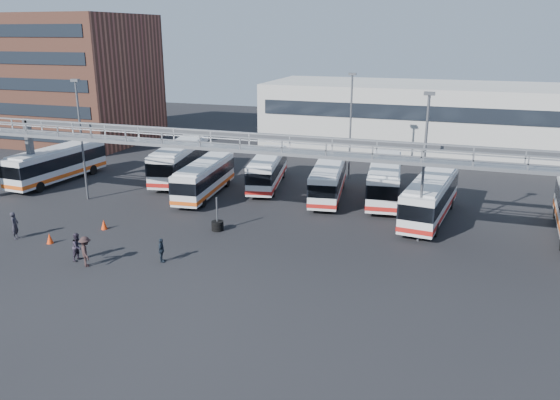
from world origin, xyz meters
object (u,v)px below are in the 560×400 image
(cone_left, at_px, (50,238))
(pedestrian_a, at_px, (15,225))
(bus_2, at_px, (181,160))
(light_pole_back, at_px, (351,121))
(bus_5, at_px, (328,179))
(cone_right, at_px, (104,224))
(tire_stack, at_px, (217,225))
(bus_4, at_px, (268,169))
(pedestrian_d, at_px, (161,250))
(bus_7, at_px, (430,197))
(bus_6, at_px, (385,179))
(light_pole_left, at_px, (81,134))
(pedestrian_b, at_px, (78,247))
(bus_3, at_px, (204,177))
(bus_0, at_px, (57,163))
(light_pole_mid, at_px, (424,160))
(pedestrian_c, at_px, (86,252))

(cone_left, bearing_deg, pedestrian_a, 179.57)
(bus_2, bearing_deg, cone_left, -101.44)
(light_pole_back, xyz_separation_m, bus_5, (-0.39, -6.95, -4.02))
(cone_right, height_order, tire_stack, tire_stack)
(bus_4, distance_m, cone_left, 20.59)
(pedestrian_d, bearing_deg, bus_7, -64.87)
(bus_6, bearing_deg, tire_stack, -137.96)
(light_pole_left, relative_size, pedestrian_d, 6.51)
(bus_4, bearing_deg, pedestrian_b, -116.02)
(bus_4, relative_size, bus_7, 0.93)
(bus_2, height_order, bus_3, bus_2)
(bus_7, bearing_deg, cone_left, -144.30)
(light_pole_left, distance_m, bus_0, 8.38)
(light_pole_mid, relative_size, bus_3, 1.01)
(bus_0, distance_m, pedestrian_d, 23.76)
(bus_5, bearing_deg, bus_0, 178.98)
(bus_4, distance_m, pedestrian_a, 21.99)
(pedestrian_b, bearing_deg, bus_0, 45.04)
(light_pole_mid, distance_m, pedestrian_a, 28.47)
(bus_2, relative_size, bus_3, 1.17)
(pedestrian_d, relative_size, cone_left, 2.20)
(pedestrian_c, bearing_deg, bus_3, -44.22)
(bus_0, distance_m, tire_stack, 21.61)
(light_pole_mid, relative_size, bus_7, 0.92)
(bus_7, distance_m, cone_left, 27.72)
(cone_left, bearing_deg, light_pole_back, 55.99)
(light_pole_back, height_order, bus_3, light_pole_back)
(bus_0, height_order, pedestrian_a, bus_0)
(cone_right, bearing_deg, light_pole_back, 54.80)
(pedestrian_b, xyz_separation_m, cone_left, (-3.74, 1.72, -0.54))
(pedestrian_b, bearing_deg, cone_left, 67.23)
(light_pole_left, height_order, bus_7, light_pole_left)
(bus_7, distance_m, cone_right, 24.52)
(bus_0, distance_m, cone_right, 15.78)
(bus_5, height_order, tire_stack, bus_5)
(bus_6, bearing_deg, pedestrian_c, -133.66)
(bus_6, height_order, pedestrian_d, bus_6)
(bus_5, bearing_deg, bus_4, 156.03)
(bus_6, xyz_separation_m, pedestrian_a, (-23.07, -17.56, -0.88))
(bus_6, xyz_separation_m, bus_7, (4.05, -4.21, -0.02))
(bus_6, distance_m, pedestrian_a, 29.00)
(light_pole_left, bearing_deg, pedestrian_b, -54.95)
(light_pole_back, relative_size, bus_4, 0.99)
(bus_4, relative_size, pedestrian_d, 6.57)
(pedestrian_a, xyz_separation_m, tire_stack, (12.69, 5.99, -0.55))
(bus_4, height_order, pedestrian_a, bus_4)
(pedestrian_b, height_order, tire_stack, tire_stack)
(bus_5, bearing_deg, bus_3, -172.75)
(light_pole_mid, bearing_deg, pedestrian_c, -150.26)
(bus_5, distance_m, cone_right, 18.91)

